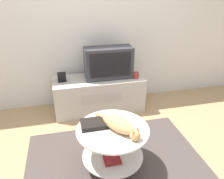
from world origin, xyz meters
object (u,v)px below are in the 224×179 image
at_px(speaker, 62,77).
at_px(tv, 108,63).
at_px(cat, 119,125).
at_px(dvd_box, 94,124).

bearing_deg(speaker, tv, -1.65).
relative_size(tv, cat, 1.30).
relative_size(tv, speaker, 5.93).
bearing_deg(dvd_box, tv, 70.56).
bearing_deg(speaker, cat, -68.77).
xyz_separation_m(tv, cat, (-0.18, -1.26, -0.18)).
bearing_deg(cat, speaker, 170.00).
bearing_deg(tv, speaker, 178.35).
distance_m(dvd_box, cat, 0.26).
xyz_separation_m(speaker, dvd_box, (0.27, -1.15, -0.06)).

